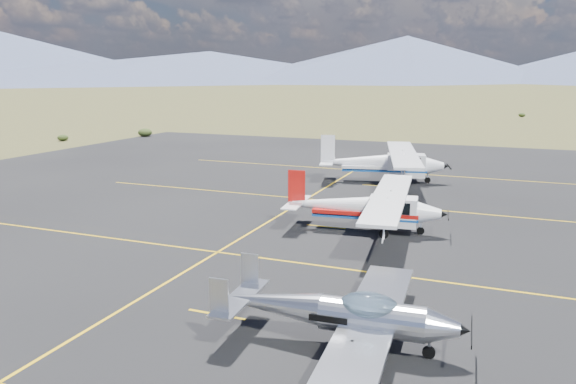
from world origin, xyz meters
The scene contains 5 objects.
ground centered at (0.00, 0.00, 0.00)m, with size 1600.00×1600.00×0.00m, color #383D1C.
apron centered at (0.00, 7.00, 0.00)m, with size 72.00×72.00×0.02m, color black.
aircraft_low_wing centered at (1.26, -4.01, 0.95)m, with size 6.58×9.17×1.99m.
aircraft_cessna centered at (-1.05, 7.52, 1.24)m, with size 6.66×11.04×2.78m.
aircraft_plain centered at (-2.90, 19.97, 1.42)m, with size 8.19×12.62×3.20m.
Camera 1 is at (5.15, -17.83, 7.40)m, focal length 35.00 mm.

